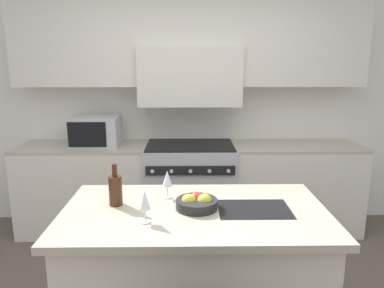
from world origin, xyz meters
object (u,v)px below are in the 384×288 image
at_px(wine_glass_near, 145,201).
at_px(wine_glass_far, 167,179).
at_px(wine_bottle, 115,190).
at_px(microwave, 96,131).
at_px(fruit_bowl, 197,203).
at_px(range_stove, 190,188).

xyz_separation_m(wine_glass_near, wine_glass_far, (0.11, 0.38, 0.00)).
distance_m(wine_bottle, wine_glass_far, 0.34).
xyz_separation_m(microwave, fruit_bowl, (1.01, -1.68, -0.13)).
xyz_separation_m(range_stove, wine_bottle, (-0.48, -1.60, 0.56)).
relative_size(range_stove, wine_bottle, 3.57).
bearing_deg(fruit_bowl, microwave, 120.88).
xyz_separation_m(microwave, wine_glass_near, (0.71, -1.88, -0.03)).
bearing_deg(wine_bottle, range_stove, 73.28).
relative_size(wine_glass_far, fruit_bowl, 0.73).
distance_m(range_stove, fruit_bowl, 1.74).
distance_m(range_stove, microwave, 1.16).
relative_size(wine_glass_near, fruit_bowl, 0.73).
xyz_separation_m(range_stove, wine_glass_far, (-0.16, -1.48, 0.58)).
relative_size(range_stove, wine_glass_near, 5.10).
relative_size(microwave, fruit_bowl, 1.90).
bearing_deg(range_stove, microwave, 178.92).
height_order(microwave, fruit_bowl, microwave).
bearing_deg(range_stove, fruit_bowl, -89.16).
bearing_deg(fruit_bowl, wine_bottle, 172.83).
bearing_deg(wine_glass_near, microwave, 110.73).
distance_m(microwave, fruit_bowl, 1.97).
relative_size(wine_bottle, wine_glass_near, 1.43).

